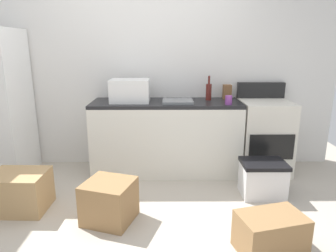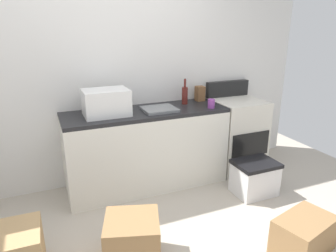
{
  "view_description": "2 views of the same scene",
  "coord_description": "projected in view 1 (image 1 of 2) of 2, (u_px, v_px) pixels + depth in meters",
  "views": [
    {
      "loc": [
        0.3,
        -2.43,
        1.56
      ],
      "look_at": [
        0.32,
        0.65,
        0.74
      ],
      "focal_mm": 32.52,
      "sensor_mm": 36.0,
      "label": 1
    },
    {
      "loc": [
        -0.75,
        -1.9,
        1.79
      ],
      "look_at": [
        0.3,
        0.58,
        0.91
      ],
      "focal_mm": 32.96,
      "sensor_mm": 36.0,
      "label": 2
    }
  ],
  "objects": [
    {
      "name": "knife_block",
      "position": [
        227.0,
        92.0,
        3.84
      ],
      "size": [
        0.1,
        0.1,
        0.18
      ],
      "primitive_type": "cube",
      "color": "brown",
      "rests_on": "kitchen_counter"
    },
    {
      "name": "microwave",
      "position": [
        130.0,
        91.0,
        3.63
      ],
      "size": [
        0.46,
        0.34,
        0.27
      ],
      "primitive_type": "cube",
      "color": "white",
      "rests_on": "kitchen_counter"
    },
    {
      "name": "stove_oven",
      "position": [
        264.0,
        136.0,
        3.81
      ],
      "size": [
        0.6,
        0.61,
        1.1
      ],
      "color": "silver",
      "rests_on": "ground_plane"
    },
    {
      "name": "cardboard_box_medium",
      "position": [
        109.0,
        201.0,
        2.76
      ],
      "size": [
        0.52,
        0.51,
        0.38
      ],
      "primitive_type": "cube",
      "rotation": [
        0.0,
        0.0,
        -0.31
      ],
      "color": "olive",
      "rests_on": "ground_plane"
    },
    {
      "name": "wine_bottle",
      "position": [
        209.0,
        91.0,
        3.76
      ],
      "size": [
        0.07,
        0.07,
        0.3
      ],
      "color": "#591E19",
      "rests_on": "kitchen_counter"
    },
    {
      "name": "ground_plane",
      "position": [
        133.0,
        223.0,
        2.75
      ],
      "size": [
        6.0,
        6.0,
        0.0
      ],
      "primitive_type": "plane",
      "color": "#B2A899"
    },
    {
      "name": "sink_basin",
      "position": [
        178.0,
        101.0,
        3.62
      ],
      "size": [
        0.36,
        0.32,
        0.03
      ],
      "primitive_type": "cube",
      "color": "slate",
      "rests_on": "kitchen_counter"
    },
    {
      "name": "kitchen_counter",
      "position": [
        166.0,
        137.0,
        3.8
      ],
      "size": [
        1.8,
        0.6,
        0.9
      ],
      "color": "silver",
      "rests_on": "ground_plane"
    },
    {
      "name": "cardboard_box_small",
      "position": [
        270.0,
        233.0,
        2.35
      ],
      "size": [
        0.57,
        0.44,
        0.31
      ],
      "primitive_type": "cube",
      "rotation": [
        0.0,
        0.0,
        0.25
      ],
      "color": "olive",
      "rests_on": "ground_plane"
    },
    {
      "name": "storage_bin",
      "position": [
        263.0,
        178.0,
        3.23
      ],
      "size": [
        0.46,
        0.36,
        0.38
      ],
      "color": "silver",
      "rests_on": "ground_plane"
    },
    {
      "name": "coffee_mug",
      "position": [
        229.0,
        100.0,
        3.5
      ],
      "size": [
        0.08,
        0.08,
        0.1
      ],
      "primitive_type": "cylinder",
      "color": "purple",
      "rests_on": "kitchen_counter"
    },
    {
      "name": "wall_back",
      "position": [
        143.0,
        66.0,
        3.91
      ],
      "size": [
        5.0,
        0.1,
        2.6
      ],
      "primitive_type": "cube",
      "color": "silver",
      "rests_on": "ground_plane"
    },
    {
      "name": "cardboard_box_large",
      "position": [
        20.0,
        191.0,
        2.95
      ],
      "size": [
        0.53,
        0.43,
        0.38
      ],
      "primitive_type": "cube",
      "rotation": [
        0.0,
        0.0,
        -0.02
      ],
      "color": "tan",
      "rests_on": "ground_plane"
    }
  ]
}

